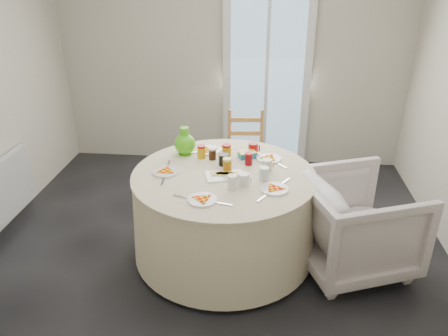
# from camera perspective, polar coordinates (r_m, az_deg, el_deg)

# --- Properties ---
(floor) EXTENTS (4.00, 4.00, 0.00)m
(floor) POSITION_cam_1_polar(r_m,az_deg,el_deg) (3.80, -1.48, -11.24)
(floor) COLOR black
(floor) RESTS_ON ground
(wall_back) EXTENTS (4.00, 0.02, 2.60)m
(wall_back) POSITION_cam_1_polar(r_m,az_deg,el_deg) (5.13, 1.10, 14.58)
(wall_back) COLOR #BCB5A3
(wall_back) RESTS_ON floor
(glass_door) EXTENTS (1.00, 0.08, 2.10)m
(glass_door) POSITION_cam_1_polar(r_m,az_deg,el_deg) (5.12, 5.59, 11.58)
(glass_door) COLOR silver
(glass_door) RESTS_ON floor
(radiator) EXTENTS (0.07, 1.00, 0.55)m
(radiator) POSITION_cam_1_polar(r_m,az_deg,el_deg) (4.40, -27.20, -3.02)
(radiator) COLOR silver
(radiator) RESTS_ON floor
(table) EXTENTS (1.50, 1.50, 0.76)m
(table) POSITION_cam_1_polar(r_m,az_deg,el_deg) (3.62, 0.00, -6.08)
(table) COLOR beige
(table) RESTS_ON floor
(wooden_chair) EXTENTS (0.42, 0.40, 0.88)m
(wooden_chair) POSITION_cam_1_polar(r_m,az_deg,el_deg) (4.57, 2.80, 2.23)
(wooden_chair) COLOR #CB784E
(wooden_chair) RESTS_ON floor
(armchair) EXTENTS (1.03, 1.06, 0.86)m
(armchair) POSITION_cam_1_polar(r_m,az_deg,el_deg) (3.63, 16.72, -6.97)
(armchair) COLOR beige
(armchair) RESTS_ON floor
(place_settings) EXTENTS (1.31, 1.31, 0.02)m
(place_settings) POSITION_cam_1_polar(r_m,az_deg,el_deg) (3.43, 0.00, -0.45)
(place_settings) COLOR silver
(place_settings) RESTS_ON table
(jar_cluster) EXTENTS (0.50, 0.34, 0.13)m
(jar_cluster) POSITION_cam_1_polar(r_m,az_deg,el_deg) (3.62, -0.07, 1.86)
(jar_cluster) COLOR brown
(jar_cluster) RESTS_ON table
(butter_tub) EXTENTS (0.17, 0.15, 0.06)m
(butter_tub) POSITION_cam_1_polar(r_m,az_deg,el_deg) (3.71, 3.03, 1.83)
(butter_tub) COLOR #147093
(butter_tub) RESTS_ON table
(green_pitcher) EXTENTS (0.21, 0.21, 0.24)m
(green_pitcher) POSITION_cam_1_polar(r_m,az_deg,el_deg) (3.75, -5.13, 3.47)
(green_pitcher) COLOR #4EC718
(green_pitcher) RESTS_ON table
(cheese_platter) EXTENTS (0.33, 0.25, 0.04)m
(cheese_platter) POSITION_cam_1_polar(r_m,az_deg,el_deg) (3.38, 0.08, -0.87)
(cheese_platter) COLOR white
(cheese_platter) RESTS_ON table
(mugs_glasses) EXTENTS (0.67, 0.67, 0.12)m
(mugs_glasses) POSITION_cam_1_polar(r_m,az_deg,el_deg) (3.44, 2.77, 0.28)
(mugs_glasses) COLOR gray
(mugs_glasses) RESTS_ON table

